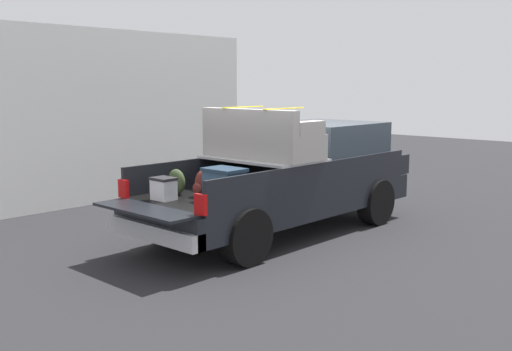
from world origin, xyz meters
The scene contains 3 objects.
ground_plane centered at (0.00, 0.00, 0.00)m, with size 40.00×40.00×0.00m, color #262628.
pickup_truck centered at (0.37, 0.00, 0.98)m, with size 6.05×2.06×2.23m.
building_facade centered at (-0.99, 4.83, 1.90)m, with size 9.23×0.36×3.81m, color white.
Camera 1 is at (-7.76, -6.68, 2.61)m, focal length 41.75 mm.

